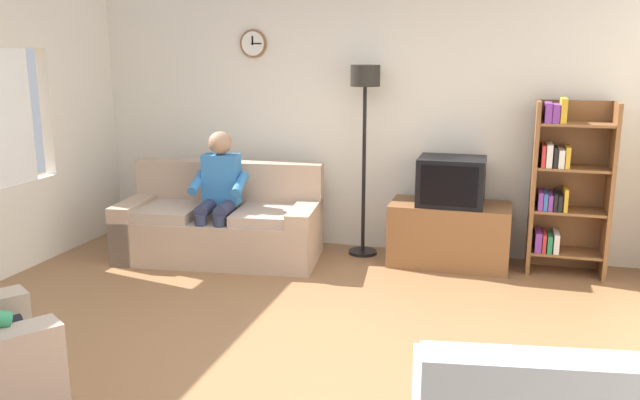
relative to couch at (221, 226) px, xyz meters
The scene contains 8 objects.
ground_plane 2.24m from the couch, 56.99° to the right, with size 12.00×12.00×0.00m, color #8C603D.
back_wall_assembly 1.78m from the couch, 33.43° to the left, with size 6.20×0.17×2.70m.
couch is the anchor object (origin of this frame).
tv_stand 2.19m from the couch, 10.23° to the left, with size 1.10×0.56×0.59m.
tv 2.24m from the couch, ahead, with size 0.60×0.49×0.44m.
bookshelf 3.21m from the couch, ahead, with size 0.68×0.36×1.58m.
floor_lamp 1.80m from the couch, 20.49° to the left, with size 0.28×0.28×1.85m.
person_on_couch 0.40m from the couch, 71.85° to the right, with size 0.55×0.57×1.24m.
Camera 1 is at (1.39, -3.73, 1.97)m, focal length 36.41 mm.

